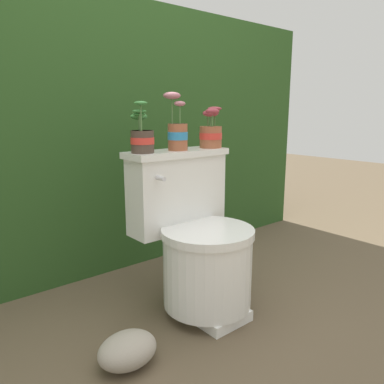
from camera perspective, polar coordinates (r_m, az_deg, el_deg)
ground_plane at (r=1.80m, az=1.62°, el=-19.09°), size 12.00×12.00×0.00m
hedge_backdrop at (r=2.54m, az=-16.31°, el=8.16°), size 3.21×0.85×1.55m
toilet at (r=1.77m, az=0.83°, el=-7.72°), size 0.52×0.52×0.75m
potted_plant_left at (r=1.67m, az=-7.64°, el=8.42°), size 0.11×0.13×0.22m
potted_plant_midleft at (r=1.77m, az=-2.27°, el=9.32°), size 0.12×0.09×0.27m
potted_plant_middle at (r=1.89m, az=2.89°, el=9.20°), size 0.13×0.12×0.20m
garden_stone at (r=1.53m, az=-9.80°, el=-22.64°), size 0.23×0.18×0.13m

